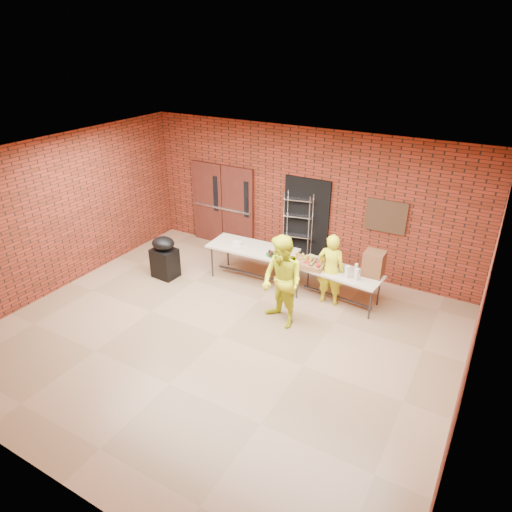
# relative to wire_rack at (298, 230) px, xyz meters

# --- Properties ---
(room) EXTENTS (8.08, 7.08, 3.28)m
(room) POSITION_rel_wire_rack_xyz_m (0.05, -3.32, 0.71)
(room) COLOR #8B6D4B
(room) RESTS_ON ground
(double_doors) EXTENTS (1.78, 0.12, 2.10)m
(double_doors) POSITION_rel_wire_rack_xyz_m (-2.15, 0.12, 0.17)
(double_doors) COLOR #471F14
(double_doors) RESTS_ON room
(dark_doorway) EXTENTS (1.10, 0.06, 2.10)m
(dark_doorway) POSITION_rel_wire_rack_xyz_m (0.15, 0.14, 0.16)
(dark_doorway) COLOR black
(dark_doorway) RESTS_ON room
(bronze_plaque) EXTENTS (0.85, 0.04, 0.70)m
(bronze_plaque) POSITION_rel_wire_rack_xyz_m (1.95, 0.13, 0.66)
(bronze_plaque) COLOR #382516
(bronze_plaque) RESTS_ON room
(wire_rack) EXTENTS (0.68, 0.35, 1.77)m
(wire_rack) POSITION_rel_wire_rack_xyz_m (0.00, 0.00, 0.00)
(wire_rack) COLOR #A9A9B0
(wire_rack) RESTS_ON room
(table_left) EXTENTS (1.99, 0.91, 0.80)m
(table_left) POSITION_rel_wire_rack_xyz_m (-0.52, -1.18, -0.15)
(table_left) COLOR tan
(table_left) RESTS_ON room
(table_right) EXTENTS (1.80, 0.89, 0.71)m
(table_right) POSITION_rel_wire_rack_xyz_m (1.45, -1.13, -0.23)
(table_right) COLOR tan
(table_right) RESTS_ON room
(basket_bananas) EXTENTS (0.49, 0.38, 0.15)m
(basket_bananas) POSITION_rel_wire_rack_xyz_m (0.70, -1.22, -0.11)
(basket_bananas) COLOR #A77343
(basket_bananas) RESTS_ON table_right
(basket_oranges) EXTENTS (0.42, 0.32, 0.13)m
(basket_oranges) POSITION_rel_wire_rack_xyz_m (1.18, -1.02, -0.12)
(basket_oranges) COLOR #A77343
(basket_oranges) RESTS_ON table_right
(basket_apples) EXTENTS (0.44, 0.34, 0.14)m
(basket_apples) POSITION_rel_wire_rack_xyz_m (0.95, -1.28, -0.11)
(basket_apples) COLOR #A77343
(basket_apples) RESTS_ON table_right
(muffin_tray) EXTENTS (0.38, 0.38, 0.10)m
(muffin_tray) POSITION_rel_wire_rack_xyz_m (0.09, -1.27, -0.04)
(muffin_tray) COLOR #165316
(muffin_tray) RESTS_ON table_left
(napkin_box) EXTENTS (0.19, 0.13, 0.06)m
(napkin_box) POSITION_rel_wire_rack_xyz_m (-0.89, -1.21, -0.05)
(napkin_box) COLOR silver
(napkin_box) RESTS_ON table_left
(coffee_dispenser) EXTENTS (0.38, 0.34, 0.51)m
(coffee_dispenser) POSITION_rel_wire_rack_xyz_m (2.08, -0.96, 0.08)
(coffee_dispenser) COLOR brown
(coffee_dispenser) RESTS_ON table_right
(cup_stack_front) EXTENTS (0.08, 0.08, 0.25)m
(cup_stack_front) POSITION_rel_wire_rack_xyz_m (1.67, -1.31, -0.05)
(cup_stack_front) COLOR silver
(cup_stack_front) RESTS_ON table_right
(cup_stack_mid) EXTENTS (0.08, 0.08, 0.24)m
(cup_stack_mid) POSITION_rel_wire_rack_xyz_m (1.86, -1.31, -0.05)
(cup_stack_mid) COLOR silver
(cup_stack_mid) RESTS_ON table_right
(cup_stack_back) EXTENTS (0.07, 0.07, 0.21)m
(cup_stack_back) POSITION_rel_wire_rack_xyz_m (1.77, -1.06, -0.07)
(cup_stack_back) COLOR silver
(cup_stack_back) RESTS_ON table_right
(covered_grill) EXTENTS (0.56, 0.48, 0.97)m
(covered_grill) POSITION_rel_wire_rack_xyz_m (-2.30, -2.03, -0.40)
(covered_grill) COLOR black
(covered_grill) RESTS_ON room
(volunteer_woman) EXTENTS (0.59, 0.41, 1.52)m
(volunteer_woman) POSITION_rel_wire_rack_xyz_m (1.31, -1.23, -0.13)
(volunteer_woman) COLOR #CED617
(volunteer_woman) RESTS_ON room
(volunteer_man) EXTENTS (1.07, 0.98, 1.78)m
(volunteer_man) POSITION_rel_wire_rack_xyz_m (0.80, -2.37, 0.00)
(volunteer_man) COLOR #CED617
(volunteer_man) RESTS_ON room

